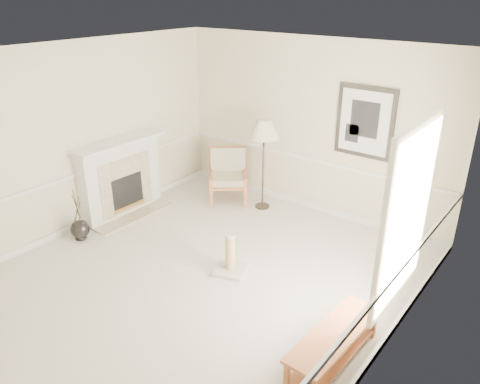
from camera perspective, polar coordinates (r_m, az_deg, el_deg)
name	(u,v)px	position (r m, az deg, el deg)	size (l,w,h in m)	color
ground	(202,275)	(6.48, -4.63, -10.01)	(5.50, 5.50, 0.00)	silver
room	(210,144)	(5.62, -3.68, 5.80)	(5.04, 5.54, 2.92)	beige
fireplace	(121,178)	(8.10, -14.30, 1.66)	(0.64, 1.64, 1.31)	white
floor_vase	(80,230)	(7.64, -18.91, -4.37)	(0.29, 0.29, 0.85)	black
armchair	(228,172)	(8.50, -1.46, 2.40)	(0.99, 1.00, 0.91)	#AD6638
floor_lamp	(264,132)	(7.81, 2.93, 7.38)	(0.59, 0.59, 1.59)	black
bench	(334,342)	(5.13, 11.37, -17.52)	(0.46, 1.36, 0.38)	#AD6638
scratching_post	(230,260)	(6.42, -1.20, -8.31)	(0.53, 0.53, 0.59)	beige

